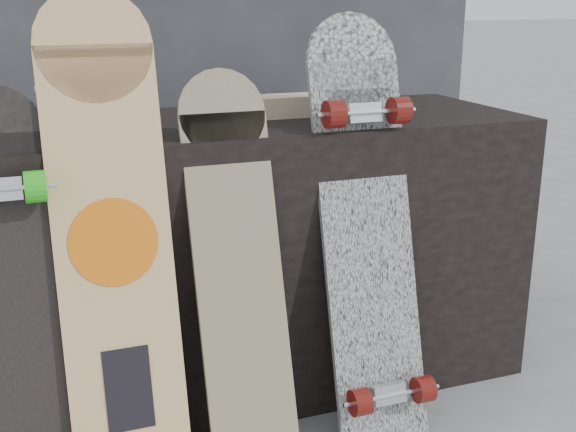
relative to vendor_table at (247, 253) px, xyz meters
name	(u,v)px	position (x,y,z in m)	size (l,w,h in m)	color
vendor_table	(247,253)	(0.00, 0.00, 0.00)	(1.60, 0.60, 0.80)	black
booth	(177,5)	(0.00, 0.85, 0.70)	(2.40, 0.22, 2.20)	#2E2E32
merch_box_purple	(71,106)	(-0.46, 0.07, 0.45)	(0.18, 0.12, 0.10)	navy
merch_box_small	(359,92)	(0.36, 0.01, 0.46)	(0.14, 0.14, 0.12)	navy
merch_box_flat	(284,106)	(0.12, 0.01, 0.43)	(0.22, 0.10, 0.06)	#D1B78C
longboard_geisha	(113,235)	(-0.42, -0.34, 0.21)	(0.27, 0.31, 1.16)	#C5B784
longboard_celtic	(238,263)	(-0.13, -0.36, 0.11)	(0.22, 0.32, 0.97)	#CAB88A
longboard_cascadia	(368,222)	(0.23, -0.33, 0.17)	(0.25, 0.37, 1.10)	silver
skateboard_dark	(13,302)	(-0.65, -0.37, 0.09)	(0.21, 0.31, 0.95)	black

